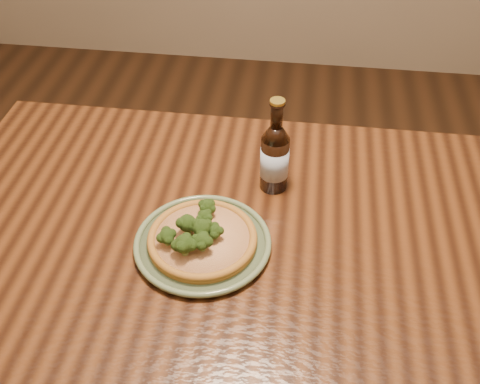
# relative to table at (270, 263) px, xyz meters

# --- Properties ---
(table) EXTENTS (1.60, 0.90, 0.75)m
(table) POSITION_rel_table_xyz_m (0.00, 0.00, 0.00)
(table) COLOR #48240F
(table) RESTS_ON ground
(plate) EXTENTS (0.30, 0.30, 0.02)m
(plate) POSITION_rel_table_xyz_m (-0.15, -0.05, 0.10)
(plate) COLOR #5C6C4A
(plate) RESTS_ON table
(pizza) EXTENTS (0.24, 0.24, 0.07)m
(pizza) POSITION_rel_table_xyz_m (-0.15, -0.05, 0.12)
(pizza) COLOR #9D6723
(pizza) RESTS_ON plate
(beer_bottle) EXTENTS (0.07, 0.07, 0.25)m
(beer_bottle) POSITION_rel_table_xyz_m (-0.01, 0.17, 0.18)
(beer_bottle) COLOR black
(beer_bottle) RESTS_ON table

